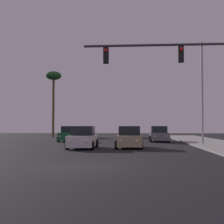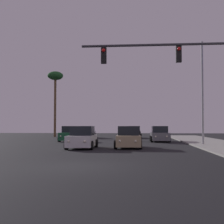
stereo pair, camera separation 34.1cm
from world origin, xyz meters
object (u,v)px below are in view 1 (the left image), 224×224
car_black (133,133)px  traffic_light_mast (189,70)px  street_lamp (201,87)px  palm_tree_far (54,80)px  car_white (83,138)px  car_tan (129,138)px  car_silver (86,133)px  car_green (70,134)px  car_grey (159,135)px

car_black → traffic_light_mast: 26.89m
street_lamp → palm_tree_far: 26.90m
car_white → car_black: 20.72m
car_tan → car_silver: 20.76m
car_tan → car_white: bearing=11.3°
street_lamp → car_green: bearing=154.3°
car_white → car_tan: bearing=-168.1°
car_tan → street_lamp: size_ratio=0.48×
car_tan → palm_tree_far: (-12.02, 22.94, 8.05)m
car_white → street_lamp: size_ratio=0.48×
car_silver → car_tan: bearing=107.1°
car_grey → street_lamp: bearing=116.1°
car_silver → car_white: size_ratio=1.00×
car_tan → car_green: bearing=-57.2°
car_silver → traffic_light_mast: size_ratio=0.51×
car_green → car_white: size_ratio=1.00×
car_tan → palm_tree_far: size_ratio=0.43×
car_white → street_lamp: bearing=-157.1°
car_tan → car_white: 3.57m
car_grey → car_black: same height
car_grey → car_silver: bearing=-47.7°
car_black → street_lamp: 17.70m
car_green → car_white: (3.22, -10.55, 0.00)m
car_white → traffic_light_mast: (6.92, -6.00, 4.02)m
traffic_light_mast → car_white: bearing=139.1°
car_grey → street_lamp: size_ratio=0.48×
traffic_light_mast → palm_tree_far: 33.75m
car_tan → palm_tree_far: 27.12m
car_silver → palm_tree_far: 10.32m
street_lamp → car_grey: bearing=117.2°
car_tan → car_silver: (-6.41, 19.74, 0.00)m
palm_tree_far → car_white: bearing=-70.2°
car_black → car_tan: bearing=90.5°
car_silver → car_grey: 13.79m
car_grey → traffic_light_mast: (0.38, -16.51, 4.02)m
car_green → car_white: 11.03m
car_white → palm_tree_far: bearing=-71.3°
car_tan → car_white: same height
car_silver → car_green: same height
car_silver → traffic_light_mast: traffic_light_mast is taller
car_green → car_black: (6.89, 9.84, 0.00)m
palm_tree_far → car_black: bearing=-15.3°
car_white → street_lamp: 11.49m
car_black → palm_tree_far: (-12.22, 3.35, 8.05)m
car_grey → car_white: 12.38m
car_white → palm_tree_far: 26.48m
car_tan → car_green: 11.83m
car_green → traffic_light_mast: 19.82m
traffic_light_mast → street_lamp: 10.70m
car_white → street_lamp: street_lamp is taller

